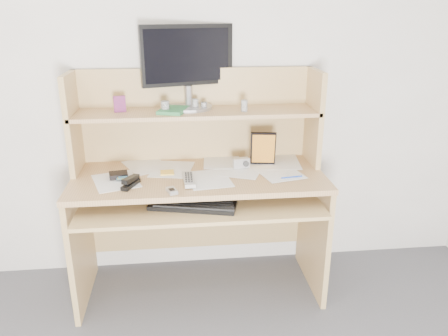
{
  "coord_description": "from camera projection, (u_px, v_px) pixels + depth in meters",
  "views": [
    {
      "loc": [
        -0.1,
        -0.8,
        1.62
      ],
      "look_at": [
        0.14,
        1.43,
        0.8
      ],
      "focal_mm": 35.0,
      "sensor_mm": 36.0,
      "label": 1
    }
  ],
  "objects": [
    {
      "name": "wallet",
      "position": [
        118.0,
        175.0,
        2.38
      ],
      "size": [
        0.11,
        0.1,
        0.02
      ],
      "primitive_type": "cube",
      "rotation": [
        0.0,
        0.0,
        0.18
      ],
      "color": "black",
      "rests_on": "paper_clutter"
    },
    {
      "name": "keyboard",
      "position": [
        193.0,
        204.0,
        2.27
      ],
      "size": [
        0.48,
        0.26,
        0.03
      ],
      "rotation": [
        0.0,
        0.0,
        -0.24
      ],
      "color": "black",
      "rests_on": "desk"
    },
    {
      "name": "game_case",
      "position": [
        263.0,
        148.0,
        2.54
      ],
      "size": [
        0.15,
        0.04,
        0.2
      ],
      "primitive_type": "cube",
      "rotation": [
        0.0,
        0.0,
        -0.15
      ],
      "color": "black",
      "rests_on": "paper_clutter"
    },
    {
      "name": "desk",
      "position": [
        198.0,
        179.0,
        2.53
      ],
      "size": [
        1.4,
        0.7,
        1.3
      ],
      "color": "tan",
      "rests_on": "floor"
    },
    {
      "name": "digital_camera",
      "position": [
        241.0,
        163.0,
        2.52
      ],
      "size": [
        0.1,
        0.05,
        0.06
      ],
      "primitive_type": "cube",
      "rotation": [
        0.0,
        0.0,
        0.17
      ],
      "color": "#B6B6B9",
      "rests_on": "paper_clutter"
    },
    {
      "name": "flip_phone",
      "position": [
        172.0,
        190.0,
        2.19
      ],
      "size": [
        0.06,
        0.09,
        0.02
      ],
      "primitive_type": "cube",
      "rotation": [
        0.0,
        0.0,
        0.33
      ],
      "color": "#BABABC",
      "rests_on": "paper_clutter"
    },
    {
      "name": "chip_stack_d",
      "position": [
        244.0,
        106.0,
        2.44
      ],
      "size": [
        0.05,
        0.05,
        0.06
      ],
      "primitive_type": "cylinder",
      "rotation": [
        0.0,
        0.0,
        -0.29
      ],
      "color": "white",
      "rests_on": "desk"
    },
    {
      "name": "sticky_note_pad",
      "position": [
        167.0,
        173.0,
        2.45
      ],
      "size": [
        0.08,
        0.08,
        0.01
      ],
      "primitive_type": "cube",
      "rotation": [
        0.0,
        0.0,
        0.05
      ],
      "color": "#F0F841",
      "rests_on": "desk"
    },
    {
      "name": "back_wall",
      "position": [
        194.0,
        76.0,
        2.57
      ],
      "size": [
        3.6,
        0.04,
        2.5
      ],
      "primitive_type": "cube",
      "color": "beige",
      "rests_on": "floor"
    },
    {
      "name": "chip_stack_a",
      "position": [
        165.0,
        107.0,
        2.41
      ],
      "size": [
        0.06,
        0.06,
        0.06
      ],
      "primitive_type": "cylinder",
      "rotation": [
        0.0,
        0.0,
        -0.26
      ],
      "color": "black",
      "rests_on": "desk"
    },
    {
      "name": "tv_remote",
      "position": [
        189.0,
        180.0,
        2.32
      ],
      "size": [
        0.07,
        0.2,
        0.02
      ],
      "primitive_type": "cube",
      "rotation": [
        0.0,
        0.0,
        0.06
      ],
      "color": "#A6A6A0",
      "rests_on": "paper_clutter"
    },
    {
      "name": "chip_stack_c",
      "position": [
        204.0,
        106.0,
        2.48
      ],
      "size": [
        0.04,
        0.04,
        0.04
      ],
      "primitive_type": "cylinder",
      "rotation": [
        0.0,
        0.0,
        0.26
      ],
      "color": "black",
      "rests_on": "desk"
    },
    {
      "name": "chip_stack_b",
      "position": [
        195.0,
        104.0,
        2.48
      ],
      "size": [
        0.05,
        0.05,
        0.06
      ],
      "primitive_type": "cylinder",
      "rotation": [
        0.0,
        0.0,
        -0.3
      ],
      "color": "silver",
      "rests_on": "desk"
    },
    {
      "name": "monitor",
      "position": [
        188.0,
        64.0,
        2.46
      ],
      "size": [
        0.52,
        0.27,
        0.46
      ],
      "rotation": [
        0.0,
        0.0,
        0.29
      ],
      "color": "#99999D",
      "rests_on": "desk"
    },
    {
      "name": "paper_clutter",
      "position": [
        199.0,
        174.0,
        2.44
      ],
      "size": [
        1.32,
        0.54,
        0.01
      ],
      "primitive_type": "cube",
      "color": "white",
      "rests_on": "desk"
    },
    {
      "name": "stapler",
      "position": [
        131.0,
        181.0,
        2.27
      ],
      "size": [
        0.09,
        0.15,
        0.04
      ],
      "primitive_type": "cube",
      "rotation": [
        0.0,
        0.0,
        -0.41
      ],
      "color": "black",
      "rests_on": "paper_clutter"
    },
    {
      "name": "blue_pen",
      "position": [
        292.0,
        177.0,
        2.38
      ],
      "size": [
        0.12,
        0.02,
        0.01
      ],
      "primitive_type": "cylinder",
      "rotation": [
        1.57,
        0.0,
        1.71
      ],
      "color": "#183FB5",
      "rests_on": "paper_clutter"
    },
    {
      "name": "card_box",
      "position": [
        120.0,
        104.0,
        2.42
      ],
      "size": [
        0.07,
        0.03,
        0.09
      ],
      "primitive_type": "cube",
      "rotation": [
        0.0,
        0.0,
        0.24
      ],
      "color": "#9D2915",
      "rests_on": "desk"
    },
    {
      "name": "shelf_book",
      "position": [
        173.0,
        110.0,
        2.43
      ],
      "size": [
        0.19,
        0.22,
        0.02
      ],
      "primitive_type": "cube",
      "rotation": [
        0.0,
        0.0,
        -0.33
      ],
      "color": "#317C4F",
      "rests_on": "desk"
    }
  ]
}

